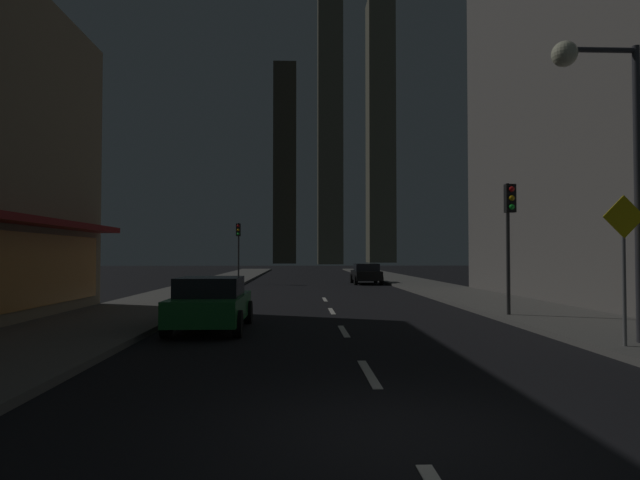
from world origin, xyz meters
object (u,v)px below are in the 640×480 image
at_px(traffic_light_far_left, 238,239).
at_px(fire_hydrant_far_left, 218,283).
at_px(car_parked_far, 366,274).
at_px(pedestrian_crossing_sign, 624,257).
at_px(car_parked_near, 211,303).
at_px(traffic_light_near_right, 509,219).
at_px(street_lamp_right, 600,117).

bearing_deg(traffic_light_far_left, fire_hydrant_far_left, -93.19).
relative_size(car_parked_far, traffic_light_far_left, 1.01).
bearing_deg(pedestrian_crossing_sign, traffic_light_far_left, 111.76).
bearing_deg(car_parked_near, car_parked_far, 72.97).
height_order(traffic_light_near_right, pedestrian_crossing_sign, traffic_light_near_right).
height_order(car_parked_near, fire_hydrant_far_left, car_parked_near).
relative_size(car_parked_near, street_lamp_right, 0.64).
distance_m(car_parked_near, street_lamp_right, 10.54).
distance_m(car_parked_far, traffic_light_near_right, 21.69).
height_order(traffic_light_far_left, street_lamp_right, street_lamp_right).
height_order(fire_hydrant_far_left, street_lamp_right, street_lamp_right).
height_order(street_lamp_right, pedestrian_crossing_sign, street_lamp_right).
bearing_deg(street_lamp_right, car_parked_near, 159.16).
bearing_deg(fire_hydrant_far_left, street_lamp_right, -60.82).
bearing_deg(car_parked_near, street_lamp_right, -20.84).
height_order(traffic_light_near_right, traffic_light_far_left, same).
bearing_deg(car_parked_far, traffic_light_far_left, 177.23).
bearing_deg(traffic_light_near_right, fire_hydrant_far_left, 127.73).
xyz_separation_m(fire_hydrant_far_left, traffic_light_far_left, (0.40, 7.17, 2.74)).
bearing_deg(street_lamp_right, fire_hydrant_far_left, 119.18).
bearing_deg(traffic_light_near_right, street_lamp_right, -91.26).
xyz_separation_m(traffic_light_far_left, pedestrian_crossing_sign, (11.10, -27.80, -1.18)).
relative_size(car_parked_near, traffic_light_near_right, 1.01).
bearing_deg(traffic_light_far_left, car_parked_far, -2.77).
bearing_deg(car_parked_far, car_parked_near, -107.03).
xyz_separation_m(car_parked_far, pedestrian_crossing_sign, (2.00, -27.36, 1.28)).
xyz_separation_m(car_parked_far, traffic_light_far_left, (-9.10, 0.44, 2.45)).
xyz_separation_m(traffic_light_far_left, street_lamp_right, (10.88, -27.37, 1.87)).
distance_m(traffic_light_near_right, pedestrian_crossing_sign, 6.01).
bearing_deg(pedestrian_crossing_sign, fire_hydrant_far_left, 119.14).
xyz_separation_m(car_parked_near, fire_hydrant_far_left, (-2.30, 16.78, -0.29)).
bearing_deg(car_parked_near, traffic_light_far_left, 94.54).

